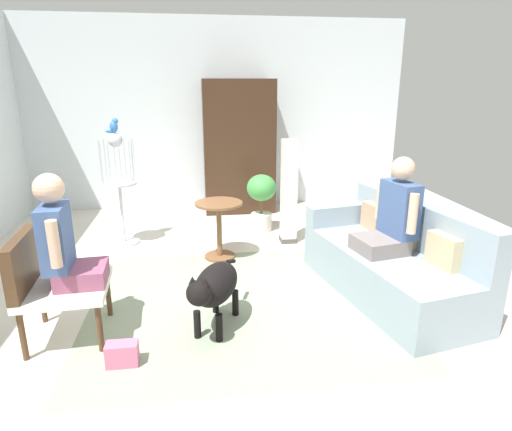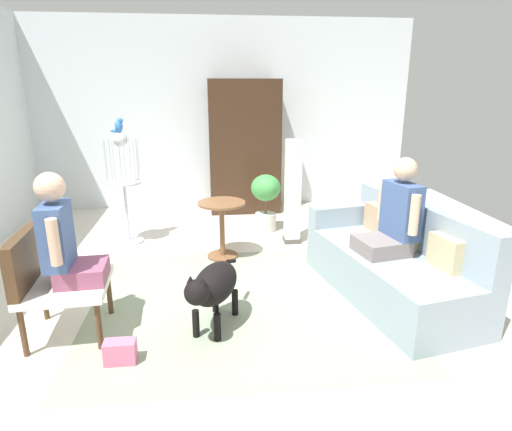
{
  "view_description": "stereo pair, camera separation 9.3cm",
  "coord_description": "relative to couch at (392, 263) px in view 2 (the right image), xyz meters",
  "views": [
    {
      "loc": [
        -0.24,
        -3.57,
        1.92
      ],
      "look_at": [
        0.24,
        -0.12,
        0.86
      ],
      "focal_mm": 30.43,
      "sensor_mm": 36.0,
      "label": 1
    },
    {
      "loc": [
        -0.15,
        -3.58,
        1.92
      ],
      "look_at": [
        0.24,
        -0.12,
        0.86
      ],
      "focal_mm": 30.43,
      "sensor_mm": 36.0,
      "label": 2
    }
  ],
  "objects": [
    {
      "name": "potted_plant",
      "position": [
        -0.93,
        1.98,
        0.15
      ],
      "size": [
        0.39,
        0.39,
        0.78
      ],
      "color": "beige",
      "rests_on": "ground"
    },
    {
      "name": "bird_cage_stand",
      "position": [
        -2.71,
        1.73,
        0.4
      ],
      "size": [
        0.42,
        0.42,
        1.37
      ],
      "color": "silver",
      "rests_on": "ground"
    },
    {
      "name": "person_on_armchair",
      "position": [
        -2.79,
        -0.37,
        0.48
      ],
      "size": [
        0.45,
        0.52,
        0.87
      ],
      "color": "#8A4863"
    },
    {
      "name": "ground_plane",
      "position": [
        -1.54,
        -0.01,
        -0.32
      ],
      "size": [
        8.16,
        8.16,
        0.0
      ],
      "primitive_type": "plane",
      "color": "beige"
    },
    {
      "name": "back_wall",
      "position": [
        -1.54,
        3.45,
        1.13
      ],
      "size": [
        6.18,
        0.12,
        2.9
      ],
      "primitive_type": "cube",
      "color": "silver",
      "rests_on": "ground"
    },
    {
      "name": "couch",
      "position": [
        0.0,
        0.0,
        0.0
      ],
      "size": [
        1.16,
        1.99,
        0.88
      ],
      "color": "#8EA0AD",
      "rests_on": "ground"
    },
    {
      "name": "armchair",
      "position": [
        -2.93,
        -0.38,
        0.19
      ],
      "size": [
        0.67,
        0.68,
        0.85
      ],
      "color": "#4C331E",
      "rests_on": "ground"
    },
    {
      "name": "dog",
      "position": [
        -1.67,
        -0.42,
        0.06
      ],
      "size": [
        0.51,
        0.86,
        0.6
      ],
      "color": "black",
      "rests_on": "ground"
    },
    {
      "name": "area_rug",
      "position": [
        -1.43,
        -0.02,
        -0.31
      ],
      "size": [
        2.7,
        2.45,
        0.01
      ],
      "primitive_type": "cube",
      "color": "gray",
      "rests_on": "ground"
    },
    {
      "name": "person_on_couch",
      "position": [
        -0.04,
        -0.04,
        0.46
      ],
      "size": [
        0.55,
        0.54,
        0.86
      ],
      "color": "slate"
    },
    {
      "name": "parrot",
      "position": [
        -2.71,
        1.73,
        1.13
      ],
      "size": [
        0.17,
        0.1,
        0.17
      ],
      "color": "blue",
      "rests_on": "bird_cage_stand"
    },
    {
      "name": "column_lamp",
      "position": [
        -0.66,
        1.51,
        0.32
      ],
      "size": [
        0.2,
        0.2,
        1.29
      ],
      "color": "#4C4742",
      "rests_on": "ground"
    },
    {
      "name": "round_end_table",
      "position": [
        -1.55,
        1.09,
        0.09
      ],
      "size": [
        0.53,
        0.53,
        0.66
      ],
      "color": "brown",
      "rests_on": "ground"
    },
    {
      "name": "handbag",
      "position": [
        -2.35,
        -0.82,
        -0.23
      ],
      "size": [
        0.22,
        0.12,
        0.17
      ],
      "primitive_type": "cube",
      "color": "#D8668C",
      "rests_on": "ground"
    },
    {
      "name": "armoire_cabinet",
      "position": [
        -1.12,
        3.04,
        0.68
      ],
      "size": [
        1.07,
        0.56,
        1.99
      ],
      "primitive_type": "cube",
      "color": "#382316",
      "rests_on": "ground"
    }
  ]
}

